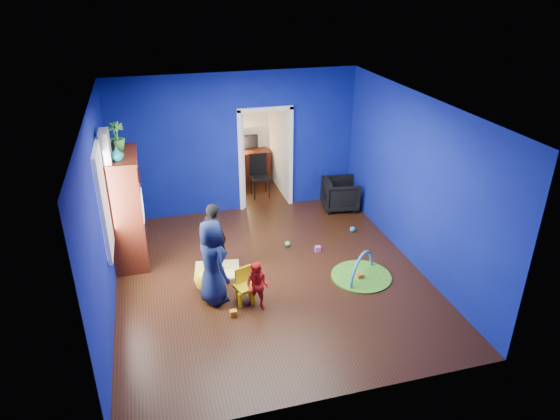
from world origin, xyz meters
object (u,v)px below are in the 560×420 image
object	(u,v)px
crt_tv	(128,207)
kid_chair	(245,288)
child_navy	(212,262)
hopper_ball	(209,279)
play_mat	(361,276)
folding_chair	(260,177)
vase	(117,154)
child_black	(214,237)
armchair	(340,194)
toddler_red	(257,286)
tv_armoire	(126,209)
study_desk	(251,166)

from	to	relation	value
crt_tv	kid_chair	size ratio (longest dim) A/B	1.40
child_navy	hopper_ball	size ratio (longest dim) A/B	3.07
play_mat	folding_chair	xyz separation A→B (m)	(-0.86, 3.71, 0.45)
vase	hopper_ball	xyz separation A→B (m)	(1.17, -1.04, -1.85)
child_black	armchair	bearing A→B (deg)	-106.46
child_black	hopper_ball	world-z (taller)	child_black
toddler_red	play_mat	xyz separation A→B (m)	(1.86, 0.37, -0.38)
kid_chair	play_mat	distance (m)	2.03
tv_armoire	vase	bearing A→B (deg)	-90.00
vase	tv_armoire	size ratio (longest dim) A/B	0.11
vase	crt_tv	distance (m)	1.09
kid_chair	play_mat	size ratio (longest dim) A/B	0.50
hopper_ball	play_mat	xyz separation A→B (m)	(2.51, -0.27, -0.21)
toddler_red	kid_chair	distance (m)	0.29
armchair	play_mat	world-z (taller)	armchair
child_black	kid_chair	xyz separation A→B (m)	(0.29, -1.09, -0.36)
tv_armoire	child_black	bearing A→B (deg)	-26.59
tv_armoire	hopper_ball	xyz separation A→B (m)	(1.17, -1.34, -0.76)
hopper_ball	play_mat	world-z (taller)	hopper_ball
tv_armoire	crt_tv	bearing A→B (deg)	0.00
armchair	child_navy	world-z (taller)	child_navy
child_navy	hopper_ball	world-z (taller)	child_navy
toddler_red	armchair	bearing A→B (deg)	86.01
child_navy	vase	xyz separation A→B (m)	(-1.22, 1.29, 1.39)
armchair	folding_chair	distance (m)	1.86
child_black	toddler_red	size ratio (longest dim) A/B	1.56
play_mat	hopper_ball	bearing A→B (deg)	173.92
hopper_ball	crt_tv	bearing A→B (deg)	130.06
vase	hopper_ball	world-z (taller)	vase
vase	child_navy	bearing A→B (deg)	-46.68
child_navy	kid_chair	xyz separation A→B (m)	(0.45, -0.19, -0.43)
child_navy	toddler_red	xyz separation A→B (m)	(0.60, -0.39, -0.29)
hopper_ball	kid_chair	bearing A→B (deg)	-41.04
toddler_red	play_mat	size ratio (longest dim) A/B	0.78
child_navy	kid_chair	distance (m)	0.65
armchair	folding_chair	world-z (taller)	folding_chair
toddler_red	child_black	bearing A→B (deg)	144.84
vase	folding_chair	distance (m)	4.04
child_black	hopper_ball	xyz separation A→B (m)	(-0.21, -0.65, -0.39)
hopper_ball	toddler_red	bearing A→B (deg)	-44.34
toddler_red	study_desk	world-z (taller)	toddler_red
armchair	play_mat	size ratio (longest dim) A/B	0.73
child_navy	play_mat	distance (m)	2.55
child_black	folding_chair	bearing A→B (deg)	-73.67
child_navy	tv_armoire	size ratio (longest dim) A/B	0.69
crt_tv	study_desk	xyz separation A→B (m)	(2.78, 3.06, -0.65)
child_black	child_navy	bearing A→B (deg)	123.54
child_navy	vase	bearing A→B (deg)	23.08
folding_chair	hopper_ball	bearing A→B (deg)	-115.58
child_black	child_navy	xyz separation A→B (m)	(-0.16, -0.90, 0.07)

